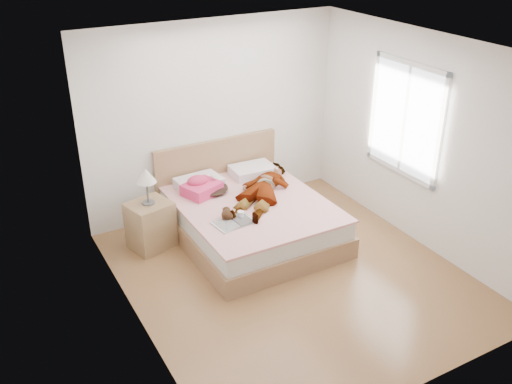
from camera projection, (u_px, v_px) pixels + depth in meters
ground at (292, 275)px, 6.59m from camera, size 4.00×4.00×0.00m
woman at (263, 186)px, 7.28m from camera, size 1.55×1.53×0.22m
hair at (207, 187)px, 7.41m from camera, size 0.62×0.70×0.09m
phone at (214, 177)px, 7.34m from camera, size 0.10×0.10×0.05m
room_shell at (405, 119)px, 6.93m from camera, size 4.00×4.00×4.00m
bed at (249, 216)px, 7.28m from camera, size 1.80×2.08×1.00m
towel at (201, 187)px, 7.28m from camera, size 0.55×0.50×0.24m
magazine at (234, 222)px, 6.64m from camera, size 0.50×0.36×0.03m
coffee_mug at (241, 214)px, 6.74m from camera, size 0.12×0.10×0.09m
plush_toy at (227, 214)px, 6.71m from camera, size 0.19×0.24×0.12m
nightstand at (150, 221)px, 7.00m from camera, size 0.59×0.55×1.06m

